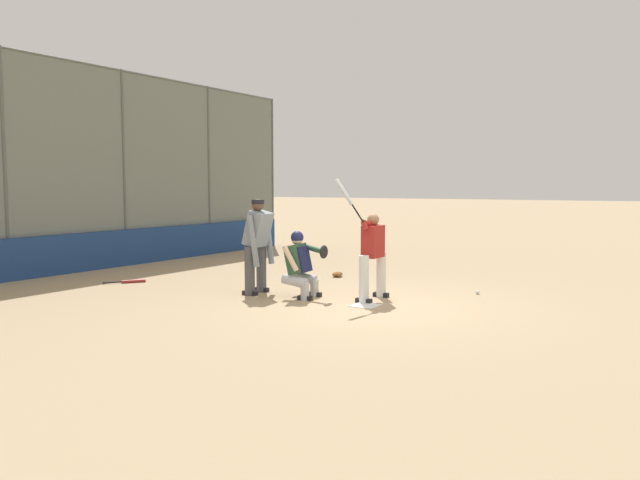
{
  "coord_description": "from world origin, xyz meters",
  "views": [
    {
      "loc": [
        9.13,
        4.85,
        2.01
      ],
      "look_at": [
        -0.17,
        -1.0,
        1.05
      ],
      "focal_mm": 35.0,
      "sensor_mm": 36.0,
      "label": 1
    }
  ],
  "objects_px": {
    "umpire_home": "(258,243)",
    "baseball_loose": "(478,292)",
    "batter_at_plate": "(372,253)",
    "catcher_behind_plate": "(301,263)",
    "spare_bat_near_backstop": "(130,281)",
    "fielding_glove_on_dirt": "(338,274)"
  },
  "relations": [
    {
      "from": "umpire_home",
      "to": "baseball_loose",
      "type": "xyz_separation_m",
      "value": [
        -2.12,
        3.49,
        -0.91
      ]
    },
    {
      "from": "batter_at_plate",
      "to": "baseball_loose",
      "type": "relative_size",
      "value": 28.82
    },
    {
      "from": "catcher_behind_plate",
      "to": "baseball_loose",
      "type": "relative_size",
      "value": 16.27
    },
    {
      "from": "catcher_behind_plate",
      "to": "batter_at_plate",
      "type": "bearing_deg",
      "value": 103.36
    },
    {
      "from": "catcher_behind_plate",
      "to": "spare_bat_near_backstop",
      "type": "height_order",
      "value": "catcher_behind_plate"
    },
    {
      "from": "fielding_glove_on_dirt",
      "to": "baseball_loose",
      "type": "bearing_deg",
      "value": 81.23
    },
    {
      "from": "spare_bat_near_backstop",
      "to": "fielding_glove_on_dirt",
      "type": "relative_size",
      "value": 2.35
    },
    {
      "from": "catcher_behind_plate",
      "to": "umpire_home",
      "type": "bearing_deg",
      "value": -93.79
    },
    {
      "from": "baseball_loose",
      "to": "spare_bat_near_backstop",
      "type": "bearing_deg",
      "value": -68.8
    },
    {
      "from": "fielding_glove_on_dirt",
      "to": "baseball_loose",
      "type": "relative_size",
      "value": 4.15
    },
    {
      "from": "batter_at_plate",
      "to": "fielding_glove_on_dirt",
      "type": "xyz_separation_m",
      "value": [
        -2.07,
        -1.93,
        -0.78
      ]
    },
    {
      "from": "spare_bat_near_backstop",
      "to": "umpire_home",
      "type": "bearing_deg",
      "value": -47.71
    },
    {
      "from": "fielding_glove_on_dirt",
      "to": "baseball_loose",
      "type": "distance_m",
      "value": 3.36
    },
    {
      "from": "catcher_behind_plate",
      "to": "spare_bat_near_backstop",
      "type": "bearing_deg",
      "value": -91.7
    },
    {
      "from": "fielding_glove_on_dirt",
      "to": "umpire_home",
      "type": "bearing_deg",
      "value": -3.77
    },
    {
      "from": "spare_bat_near_backstop",
      "to": "batter_at_plate",
      "type": "bearing_deg",
      "value": -44.7
    },
    {
      "from": "umpire_home",
      "to": "spare_bat_near_backstop",
      "type": "xyz_separation_m",
      "value": [
        0.41,
        -3.02,
        -0.92
      ]
    },
    {
      "from": "umpire_home",
      "to": "spare_bat_near_backstop",
      "type": "bearing_deg",
      "value": -88.93
    },
    {
      "from": "umpire_home",
      "to": "fielding_glove_on_dirt",
      "type": "bearing_deg",
      "value": 169.65
    },
    {
      "from": "umpire_home",
      "to": "fielding_glove_on_dirt",
      "type": "distance_m",
      "value": 2.79
    },
    {
      "from": "batter_at_plate",
      "to": "spare_bat_near_backstop",
      "type": "bearing_deg",
      "value": -80.5
    },
    {
      "from": "batter_at_plate",
      "to": "catcher_behind_plate",
      "type": "height_order",
      "value": "batter_at_plate"
    }
  ]
}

